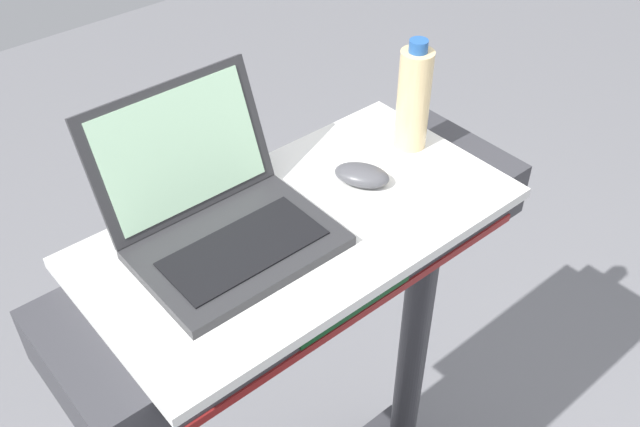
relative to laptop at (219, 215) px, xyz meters
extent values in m
cylinder|color=#38383D|center=(0.46, -0.05, -0.61)|extent=(0.07, 0.07, 0.86)
cube|color=#38383D|center=(0.12, -0.05, -0.12)|extent=(0.90, 0.28, 0.11)
cube|color=#0C3F19|center=(0.12, -0.20, -0.12)|extent=(0.24, 0.01, 0.06)
cube|color=maroon|center=(0.12, -0.20, -0.17)|extent=(0.81, 0.00, 0.02)
cube|color=white|center=(0.12, -0.05, -0.06)|extent=(0.74, 0.39, 0.02)
cube|color=#2D2D30|center=(0.00, -0.05, -0.04)|extent=(0.31, 0.22, 0.02)
cube|color=black|center=(0.00, -0.06, -0.03)|extent=(0.25, 0.12, 0.00)
cube|color=#2D2D30|center=(0.00, 0.10, 0.07)|extent=(0.31, 0.08, 0.21)
cube|color=#B2E0B7|center=(0.00, 0.09, 0.08)|extent=(0.27, 0.07, 0.18)
ellipsoid|color=#4C4C51|center=(0.27, -0.04, -0.03)|extent=(0.10, 0.12, 0.03)
cylinder|color=beige|center=(0.43, -0.01, 0.05)|extent=(0.06, 0.06, 0.20)
cylinder|color=#2659A5|center=(0.43, -0.01, 0.16)|extent=(0.03, 0.03, 0.02)
camera|label=1|loc=(-0.45, -0.78, 0.74)|focal=40.54mm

